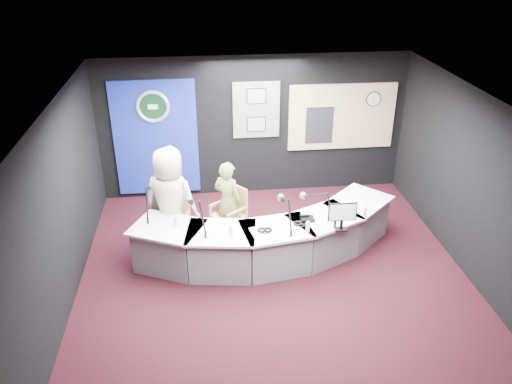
{
  "coord_description": "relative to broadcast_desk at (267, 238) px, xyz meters",
  "views": [
    {
      "loc": [
        -1.02,
        -6.45,
        4.86
      ],
      "look_at": [
        -0.2,
        0.8,
        1.1
      ],
      "focal_mm": 36.0,
      "sensor_mm": 36.0,
      "label": 1
    }
  ],
  "objects": [
    {
      "name": "person_woman",
      "position": [
        -0.58,
        0.66,
        0.35
      ],
      "size": [
        0.64,
        0.6,
        1.46
      ],
      "primitive_type": "imported",
      "rotation": [
        0.0,
        0.0,
        2.51
      ],
      "color": "olive",
      "rests_on": "ground"
    },
    {
      "name": "equipment_rack",
      "position": [
        1.35,
        2.39,
        1.03
      ],
      "size": [
        0.55,
        0.02,
        0.75
      ],
      "primitive_type": "cube",
      "color": "black",
      "rests_on": "booth_window_frame"
    },
    {
      "name": "headphones_far",
      "position": [
        -0.09,
        -0.38,
        0.39
      ],
      "size": [
        0.2,
        0.2,
        0.03
      ],
      "primitive_type": "torus",
      "color": "black",
      "rests_on": "broadcast_desk"
    },
    {
      "name": "wall_clock",
      "position": [
        2.4,
        2.39,
        1.52
      ],
      "size": [
        0.28,
        0.01,
        0.28
      ],
      "primitive_type": "cylinder",
      "rotation": [
        1.57,
        0.0,
        0.0
      ],
      "color": "white",
      "rests_on": "booth_window_frame"
    },
    {
      "name": "seal_center",
      "position": [
        -1.85,
        2.38,
        1.52
      ],
      "size": [
        0.48,
        0.01,
        0.48
      ],
      "primitive_type": "cylinder",
      "rotation": [
        1.57,
        0.0,
        0.0
      ],
      "color": "black",
      "rests_on": "backdrop_panel"
    },
    {
      "name": "booth_window_frame",
      "position": [
        1.8,
        2.42,
        1.18
      ],
      "size": [
        2.12,
        0.06,
        1.32
      ],
      "primitive_type": "cube",
      "color": "tan",
      "rests_on": "wall_back"
    },
    {
      "name": "framed_photo_upper",
      "position": [
        0.1,
        2.39,
        1.65
      ],
      "size": [
        0.34,
        0.02,
        0.27
      ],
      "primitive_type": "cube",
      "color": "gray",
      "rests_on": "pinboard"
    },
    {
      "name": "ceiling",
      "position": [
        0.05,
        -0.55,
        2.42
      ],
      "size": [
        6.0,
        6.0,
        0.02
      ],
      "primitive_type": "cube",
      "color": "silver",
      "rests_on": "ground"
    },
    {
      "name": "pinboard",
      "position": [
        0.1,
        2.42,
        1.38
      ],
      "size": [
        0.9,
        0.04,
        1.1
      ],
      "primitive_type": "cube",
      "color": "slate",
      "rests_on": "wall_back"
    },
    {
      "name": "water_bottles",
      "position": [
        0.06,
        -0.28,
        0.46
      ],
      "size": [
        3.07,
        0.44,
        0.18
      ],
      "primitive_type": null,
      "color": "silver",
      "rests_on": "broadcast_desk"
    },
    {
      "name": "computer_monitor",
      "position": [
        1.08,
        -0.48,
        0.7
      ],
      "size": [
        0.49,
        0.04,
        0.33
      ],
      "primitive_type": "cube",
      "rotation": [
        0.0,
        0.0,
        -0.02
      ],
      "color": "black",
      "rests_on": "broadcast_desk"
    },
    {
      "name": "framed_photo_lower",
      "position": [
        0.1,
        2.39,
        1.09
      ],
      "size": [
        0.34,
        0.02,
        0.27
      ],
      "primitive_type": "cube",
      "color": "gray",
      "rests_on": "pinboard"
    },
    {
      "name": "draped_jacket",
      "position": [
        -1.62,
        0.67,
        0.24
      ],
      "size": [
        0.51,
        0.25,
        0.7
      ],
      "primitive_type": "cube",
      "rotation": [
        0.0,
        0.0,
        -0.31
      ],
      "color": "#6C685B",
      "rests_on": "armchair_left"
    },
    {
      "name": "broadcast_desk",
      "position": [
        0.0,
        0.0,
        0.0
      ],
      "size": [
        4.5,
        1.9,
        0.75
      ],
      "primitive_type": null,
      "color": "silver",
      "rests_on": "ground"
    },
    {
      "name": "wall_left",
      "position": [
        -2.95,
        -0.55,
        1.02
      ],
      "size": [
        0.02,
        6.0,
        2.8
      ],
      "primitive_type": "cube",
      "color": "black",
      "rests_on": "ground"
    },
    {
      "name": "ground",
      "position": [
        0.05,
        -0.55,
        -0.38
      ],
      "size": [
        6.0,
        6.0,
        0.0
      ],
      "primitive_type": "plane",
      "color": "black",
      "rests_on": "ground"
    },
    {
      "name": "person_man",
      "position": [
        -1.53,
        0.43,
        0.55
      ],
      "size": [
        1.05,
        0.86,
        1.85
      ],
      "primitive_type": "imported",
      "rotation": [
        0.0,
        0.0,
        2.79
      ],
      "color": "beige",
      "rests_on": "ground"
    },
    {
      "name": "headphones_near",
      "position": [
        0.49,
        -0.25,
        0.39
      ],
      "size": [
        0.21,
        0.21,
        0.04
      ],
      "primitive_type": "torus",
      "color": "black",
      "rests_on": "broadcast_desk"
    },
    {
      "name": "armchair_left",
      "position": [
        -1.53,
        0.43,
        0.09
      ],
      "size": [
        0.66,
        0.66,
        0.93
      ],
      "primitive_type": null,
      "rotation": [
        0.0,
        0.0,
        -0.31
      ],
      "color": "#B28051",
      "rests_on": "ground"
    },
    {
      "name": "desk_phone",
      "position": [
        0.62,
        -0.14,
        0.4
      ],
      "size": [
        0.21,
        0.18,
        0.05
      ],
      "primitive_type": "cube",
      "rotation": [
        0.0,
        0.0,
        0.05
      ],
      "color": "black",
      "rests_on": "broadcast_desk"
    },
    {
      "name": "armchair_right",
      "position": [
        -0.58,
        0.66,
        0.12
      ],
      "size": [
        0.77,
        0.77,
        0.98
      ],
      "primitive_type": null,
      "rotation": [
        0.0,
        0.0,
        -0.91
      ],
      "color": "#B28051",
      "rests_on": "ground"
    },
    {
      "name": "boom_mic_b",
      "position": [
        -1.1,
        -0.18,
        0.68
      ],
      "size": [
        0.35,
        0.69,
        0.6
      ],
      "primitive_type": null,
      "color": "black",
      "rests_on": "broadcast_desk"
    },
    {
      "name": "paper_stack",
      "position": [
        -1.48,
        -0.33,
        0.38
      ],
      "size": [
        0.23,
        0.31,
        0.0
      ],
      "primitive_type": "cube",
      "rotation": [
        0.0,
        0.0,
        -0.14
      ],
      "color": "white",
      "rests_on": "broadcast_desk"
    },
    {
      "name": "boom_mic_d",
      "position": [
        0.79,
        -0.16,
        0.68
      ],
      "size": [
        0.54,
        0.57,
        0.6
      ],
      "primitive_type": null,
      "color": "black",
      "rests_on": "broadcast_desk"
    },
    {
      "name": "agency_seal",
      "position": [
        -1.85,
        2.38,
        1.52
      ],
      "size": [
        0.63,
        0.07,
        0.63
      ],
      "primitive_type": "torus",
      "rotation": [
        1.57,
        0.0,
        0.0
      ],
      "color": "silver",
      "rests_on": "backdrop_panel"
    },
    {
      "name": "backdrop_panel",
      "position": [
        -1.85,
        2.42,
        0.88
      ],
      "size": [
        1.6,
        0.05,
        2.3
      ],
      "primitive_type": "cube",
      "color": "navy",
      "rests_on": "wall_back"
    },
    {
      "name": "notepad",
      "position": [
        -0.19,
        -0.39,
        0.38
      ],
      "size": [
        0.26,
        0.32,
        0.0
      ],
      "primitive_type": "cube",
      "rotation": [
        0.0,
        0.0,
        0.19
      ],
      "color": "white",
      "rests_on": "broadcast_desk"
    },
    {
      "name": "wall_back",
      "position": [
        0.05,
        2.45,
        1.02
      ],
      "size": [
        6.0,
        0.02,
        2.8
      ],
      "primitive_type": "cube",
      "color": "black",
      "rests_on": "ground"
    },
    {
      "name": "booth_glow",
      "position": [
        1.8,
        2.41,
        1.18
      ],
      "size": [
        2.0,
        0.02,
        1.2
      ],
      "primitive_type": "cube",
      "color": "#D3AA85",
      "rests_on": "booth_window_frame"
    },
    {
      "name": "wall_front",
      "position": [
        0.05,
        -3.55,
        1.02
      ],
      "size": [
        6.0,
        0.02,
        2.8
      ],
      "primitive_type": "cube",
      "color": "black",
      "rests_on": "ground"
    },
    {
      "name": "boom_mic_c",
      "position": [
        0.25,
        -0.26,
        0.68
      ],
      "size": [
        0.19,
        0.74,
        0.6
      ],
      "primitive_type": null,
      "color": "black",
      "rests_on": "broadcast_desk"
    },
    {
      "name": "wall_right",
      "position": [
        3.05,
        -0.55,
        1.02
      ],
      "size": [
        0.02,
        6.0,
        2.8
      ],
      "primitive_type": "cube",
      "color": "black",
      "rests_on": "ground"
    },
    {
      "name": "boom_mic_a",
      "position": [
        -1.85,
        0.36,
        0.68
      ],
      "size": [
        0.16,
        0.74,
        0.6
      ],
      "primitive_type": null,
      "color": "black",
      "rests_on": "broadcast_desk"
    }
  ]
}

